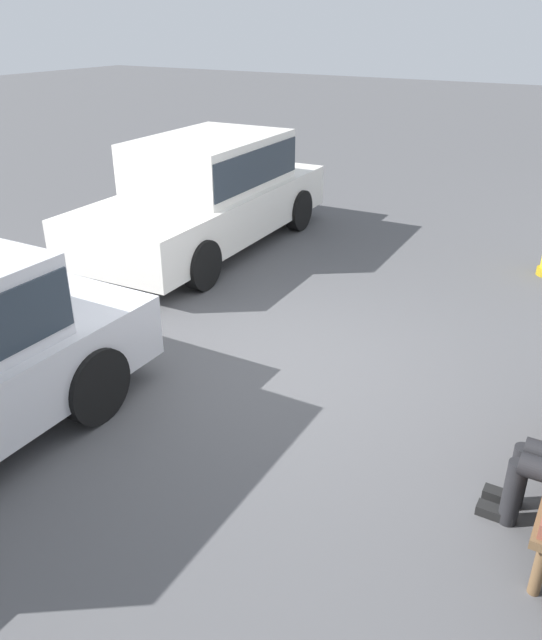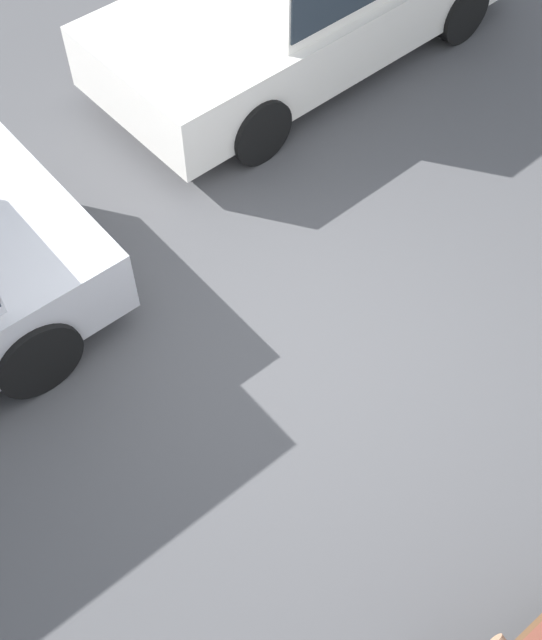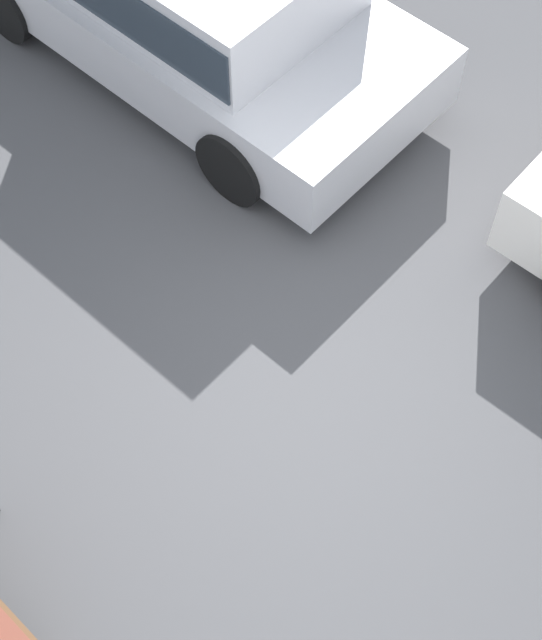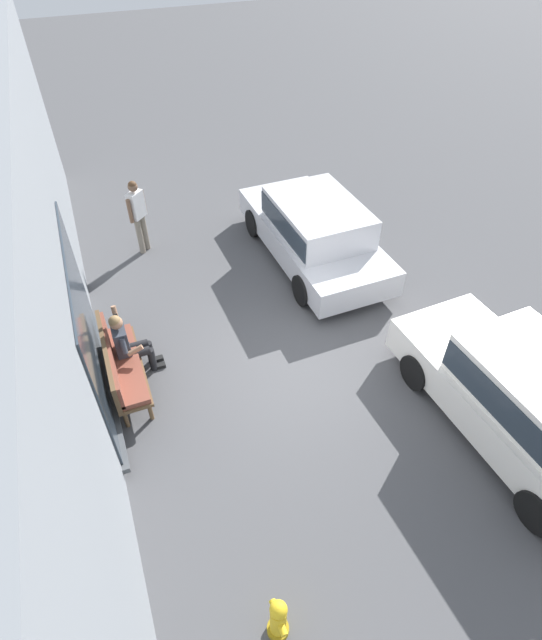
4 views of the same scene
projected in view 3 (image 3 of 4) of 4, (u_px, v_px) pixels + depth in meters
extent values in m
plane|color=#4C4C4F|center=(302.00, 369.00, 7.03)|extent=(60.00, 60.00, 0.00)
cube|color=silver|center=(187.00, 8.00, 8.24)|extent=(4.42, 1.93, 0.56)
cylinder|color=black|center=(6.00, 6.00, 8.54)|extent=(0.65, 0.19, 0.65)
cylinder|color=black|center=(233.00, 167.00, 7.59)|extent=(0.65, 0.19, 0.65)
cylinder|color=black|center=(376.00, 47.00, 8.28)|extent=(0.65, 0.19, 0.65)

